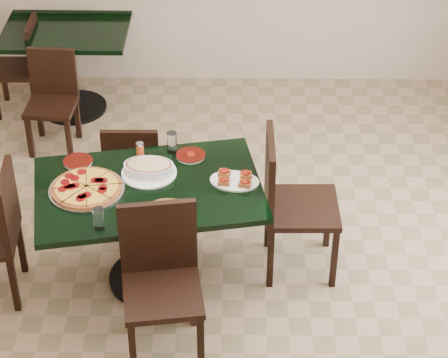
{
  "coord_description": "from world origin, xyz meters",
  "views": [
    {
      "loc": [
        0.21,
        -4.24,
        3.89
      ],
      "look_at": [
        0.15,
        0.0,
        0.85
      ],
      "focal_mm": 70.0,
      "sensor_mm": 36.0,
      "label": 1
    }
  ],
  "objects_px": {
    "back_chair_left": "(24,62)",
    "chair_right": "(288,197)",
    "chair_far": "(133,168)",
    "pepperoni_pizza": "(87,188)",
    "back_table": "(68,54)",
    "bruschetta_platter": "(235,179)",
    "main_table": "(150,211)",
    "chair_near": "(161,273)",
    "back_chair_near": "(52,95)",
    "lasagna_casserole": "(149,168)",
    "bread_basket": "(169,209)"
  },
  "relations": [
    {
      "from": "chair_far",
      "to": "lasagna_casserole",
      "type": "height_order",
      "value": "lasagna_casserole"
    },
    {
      "from": "back_chair_near",
      "to": "back_table",
      "type": "bearing_deg",
      "value": 88.23
    },
    {
      "from": "chair_near",
      "to": "bread_basket",
      "type": "distance_m",
      "value": 0.38
    },
    {
      "from": "chair_near",
      "to": "bruschetta_platter",
      "type": "xyz_separation_m",
      "value": [
        0.42,
        0.6,
        0.24
      ]
    },
    {
      "from": "main_table",
      "to": "bruschetta_platter",
      "type": "xyz_separation_m",
      "value": [
        0.53,
        0.06,
        0.21
      ]
    },
    {
      "from": "chair_far",
      "to": "pepperoni_pizza",
      "type": "distance_m",
      "value": 0.76
    },
    {
      "from": "bruschetta_platter",
      "to": "bread_basket",
      "type": "bearing_deg",
      "value": -129.09
    },
    {
      "from": "chair_right",
      "to": "pepperoni_pizza",
      "type": "height_order",
      "value": "chair_right"
    },
    {
      "from": "back_table",
      "to": "pepperoni_pizza",
      "type": "xyz_separation_m",
      "value": [
        0.48,
        -2.19,
        0.24
      ]
    },
    {
      "from": "main_table",
      "to": "chair_far",
      "type": "bearing_deg",
      "value": 94.59
    },
    {
      "from": "bruschetta_platter",
      "to": "back_chair_near",
      "type": "bearing_deg",
      "value": 142.55
    },
    {
      "from": "back_chair_near",
      "to": "back_chair_left",
      "type": "bearing_deg",
      "value": 126.49
    },
    {
      "from": "chair_far",
      "to": "chair_right",
      "type": "distance_m",
      "value": 1.15
    },
    {
      "from": "chair_near",
      "to": "chair_right",
      "type": "xyz_separation_m",
      "value": [
        0.76,
        0.7,
        0.03
      ]
    },
    {
      "from": "back_chair_near",
      "to": "bruschetta_platter",
      "type": "bearing_deg",
      "value": -43.9
    },
    {
      "from": "main_table",
      "to": "lasagna_casserole",
      "type": "distance_m",
      "value": 0.27
    },
    {
      "from": "chair_right",
      "to": "lasagna_casserole",
      "type": "xyz_separation_m",
      "value": [
        -0.87,
        -0.01,
        0.23
      ]
    },
    {
      "from": "chair_near",
      "to": "chair_right",
      "type": "height_order",
      "value": "chair_right"
    },
    {
      "from": "bread_basket",
      "to": "chair_right",
      "type": "bearing_deg",
      "value": 37.17
    },
    {
      "from": "back_table",
      "to": "back_chair_left",
      "type": "bearing_deg",
      "value": -177.83
    },
    {
      "from": "main_table",
      "to": "back_table",
      "type": "height_order",
      "value": "same"
    },
    {
      "from": "chair_near",
      "to": "bruschetta_platter",
      "type": "relative_size",
      "value": 2.81
    },
    {
      "from": "back_chair_near",
      "to": "main_table",
      "type": "bearing_deg",
      "value": -57.14
    },
    {
      "from": "chair_far",
      "to": "chair_near",
      "type": "distance_m",
      "value": 1.21
    },
    {
      "from": "chair_far",
      "to": "bruschetta_platter",
      "type": "bearing_deg",
      "value": 139.98
    },
    {
      "from": "chair_far",
      "to": "pepperoni_pizza",
      "type": "xyz_separation_m",
      "value": [
        -0.2,
        -0.67,
        0.32
      ]
    },
    {
      "from": "chair_right",
      "to": "lasagna_casserole",
      "type": "relative_size",
      "value": 2.9
    },
    {
      "from": "chair_far",
      "to": "bruschetta_platter",
      "type": "relative_size",
      "value": 2.39
    },
    {
      "from": "back_chair_left",
      "to": "lasagna_casserole",
      "type": "bearing_deg",
      "value": 30.75
    },
    {
      "from": "back_table",
      "to": "lasagna_casserole",
      "type": "bearing_deg",
      "value": -66.87
    },
    {
      "from": "bread_basket",
      "to": "chair_near",
      "type": "bearing_deg",
      "value": -91.28
    },
    {
      "from": "main_table",
      "to": "chair_far",
      "type": "relative_size",
      "value": 1.86
    },
    {
      "from": "back_table",
      "to": "back_chair_near",
      "type": "relative_size",
      "value": 1.28
    },
    {
      "from": "pepperoni_pizza",
      "to": "main_table",
      "type": "bearing_deg",
      "value": 6.15
    },
    {
      "from": "chair_near",
      "to": "bread_basket",
      "type": "relative_size",
      "value": 3.92
    },
    {
      "from": "bread_basket",
      "to": "main_table",
      "type": "bearing_deg",
      "value": 125.37
    },
    {
      "from": "bruschetta_platter",
      "to": "pepperoni_pizza",
      "type": "bearing_deg",
      "value": -163.53
    },
    {
      "from": "back_table",
      "to": "chair_right",
      "type": "bearing_deg",
      "value": -49.03
    },
    {
      "from": "main_table",
      "to": "bruschetta_platter",
      "type": "height_order",
      "value": "bruschetta_platter"
    },
    {
      "from": "chair_near",
      "to": "chair_right",
      "type": "relative_size",
      "value": 0.96
    },
    {
      "from": "back_table",
      "to": "lasagna_casserole",
      "type": "distance_m",
      "value": 2.2
    },
    {
      "from": "chair_far",
      "to": "bruschetta_platter",
      "type": "xyz_separation_m",
      "value": [
        0.7,
        -0.57,
        0.32
      ]
    },
    {
      "from": "back_chair_left",
      "to": "chair_right",
      "type": "bearing_deg",
      "value": 45.79
    },
    {
      "from": "back_chair_left",
      "to": "lasagna_casserole",
      "type": "distance_m",
      "value": 2.37
    },
    {
      "from": "chair_far",
      "to": "chair_right",
      "type": "bearing_deg",
      "value": 154.63
    },
    {
      "from": "back_chair_near",
      "to": "pepperoni_pizza",
      "type": "relative_size",
      "value": 1.72
    },
    {
      "from": "bruschetta_platter",
      "to": "lasagna_casserole",
      "type": "bearing_deg",
      "value": -178.53
    },
    {
      "from": "main_table",
      "to": "back_chair_near",
      "type": "bearing_deg",
      "value": 108.33
    },
    {
      "from": "pepperoni_pizza",
      "to": "lasagna_casserole",
      "type": "distance_m",
      "value": 0.41
    },
    {
      "from": "main_table",
      "to": "back_chair_near",
      "type": "xyz_separation_m",
      "value": [
        -0.91,
        1.63,
        -0.13
      ]
    }
  ]
}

